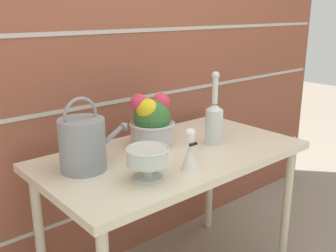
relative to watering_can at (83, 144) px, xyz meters
The scene contains 7 objects.
brick_wall 0.60m from the watering_can, 40.43° to the left, with size 3.60×0.08×2.20m.
patio_table 0.47m from the watering_can, 11.19° to the right, with size 1.25×0.69×0.74m.
watering_can is the anchor object (origin of this frame).
crystal_pedestal_bowl 0.29m from the watering_can, 60.31° to the right, with size 0.17×0.17×0.13m.
flower_planter 0.41m from the watering_can, ahead, with size 0.23×0.23×0.26m.
glass_decanter 0.67m from the watering_can, 10.29° to the right, with size 0.09×0.09×0.36m.
figurine_vase 0.44m from the watering_can, 40.14° to the right, with size 0.07×0.07×0.18m.
Camera 1 is at (-1.15, -1.30, 1.39)m, focal length 42.00 mm.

